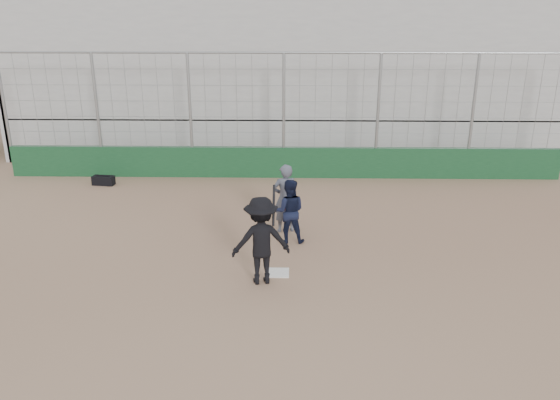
{
  "coord_description": "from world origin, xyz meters",
  "views": [
    {
      "loc": [
        0.25,
        -10.35,
        5.28
      ],
      "look_at": [
        0.0,
        1.4,
        1.15
      ],
      "focal_mm": 35.0,
      "sensor_mm": 36.0,
      "label": 1
    }
  ],
  "objects_px": {
    "catcher_crouched": "(289,221)",
    "equipment_bag": "(103,180)",
    "batter_at_plate": "(261,240)",
    "umpire": "(285,202)"
  },
  "relations": [
    {
      "from": "batter_at_plate",
      "to": "equipment_bag",
      "type": "bearing_deg",
      "value": 130.01
    },
    {
      "from": "catcher_crouched",
      "to": "equipment_bag",
      "type": "height_order",
      "value": "catcher_crouched"
    },
    {
      "from": "batter_at_plate",
      "to": "umpire",
      "type": "bearing_deg",
      "value": 80.56
    },
    {
      "from": "batter_at_plate",
      "to": "equipment_bag",
      "type": "xyz_separation_m",
      "value": [
        -5.35,
        6.38,
        -0.76
      ]
    },
    {
      "from": "equipment_bag",
      "to": "umpire",
      "type": "bearing_deg",
      "value": -32.44
    },
    {
      "from": "catcher_crouched",
      "to": "equipment_bag",
      "type": "xyz_separation_m",
      "value": [
        -5.9,
        4.38,
        -0.38
      ]
    },
    {
      "from": "umpire",
      "to": "equipment_bag",
      "type": "bearing_deg",
      "value": -45.71
    },
    {
      "from": "catcher_crouched",
      "to": "equipment_bag",
      "type": "bearing_deg",
      "value": 143.43
    },
    {
      "from": "equipment_bag",
      "to": "batter_at_plate",
      "type": "bearing_deg",
      "value": -49.99
    },
    {
      "from": "catcher_crouched",
      "to": "umpire",
      "type": "distance_m",
      "value": 0.74
    }
  ]
}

